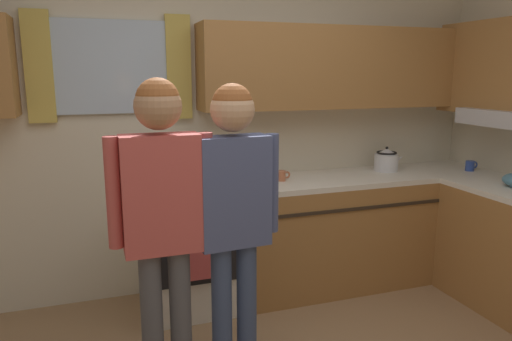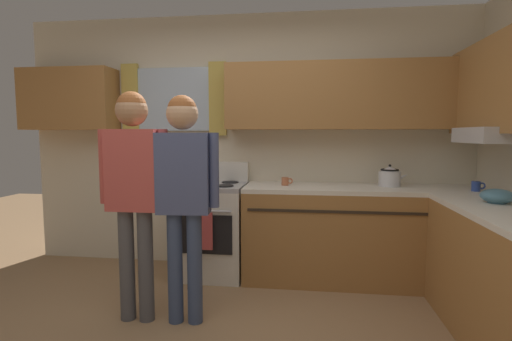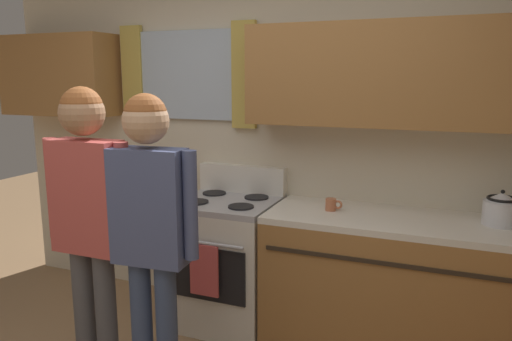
# 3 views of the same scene
# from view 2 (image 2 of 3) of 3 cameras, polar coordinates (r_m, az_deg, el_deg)

# --- Properties ---
(back_wall_unit) EXTENTS (4.60, 0.42, 2.60)m
(back_wall_unit) POSITION_cam_2_polar(r_m,az_deg,el_deg) (3.97, -0.95, 6.57)
(back_wall_unit) COLOR beige
(back_wall_unit) RESTS_ON ground
(kitchen_counter_run) EXTENTS (2.21, 2.13, 0.90)m
(kitchen_counter_run) POSITION_cam_2_polar(r_m,az_deg,el_deg) (3.45, 21.90, -10.77)
(kitchen_counter_run) COLOR #9E6B38
(kitchen_counter_run) RESTS_ON ground
(stove_oven) EXTENTS (0.67, 0.67, 1.10)m
(stove_oven) POSITION_cam_2_polar(r_m,az_deg,el_deg) (3.87, -6.64, -8.38)
(stove_oven) COLOR silver
(stove_oven) RESTS_ON ground
(mug_cobalt_blue) EXTENTS (0.11, 0.07, 0.08)m
(mug_cobalt_blue) POSITION_cam_2_polar(r_m,az_deg,el_deg) (3.80, 29.90, -2.03)
(mug_cobalt_blue) COLOR #2D479E
(mug_cobalt_blue) RESTS_ON kitchen_counter_run
(cup_terracotta) EXTENTS (0.11, 0.07, 0.08)m
(cup_terracotta) POSITION_cam_2_polar(r_m,az_deg,el_deg) (3.68, 4.41, -1.60)
(cup_terracotta) COLOR #B76642
(cup_terracotta) RESTS_ON kitchen_counter_run
(stovetop_kettle) EXTENTS (0.27, 0.20, 0.21)m
(stovetop_kettle) POSITION_cam_2_polar(r_m,az_deg,el_deg) (3.82, 19.22, -0.79)
(stovetop_kettle) COLOR silver
(stovetop_kettle) RESTS_ON kitchen_counter_run
(mixing_bowl) EXTENTS (0.23, 0.23, 0.10)m
(mixing_bowl) POSITION_cam_2_polar(r_m,az_deg,el_deg) (3.23, 32.20, -3.27)
(mixing_bowl) COLOR teal
(mixing_bowl) RESTS_ON kitchen_counter_run
(adult_left) EXTENTS (0.52, 0.23, 1.69)m
(adult_left) POSITION_cam_2_polar(r_m,az_deg,el_deg) (2.93, -17.68, -1.16)
(adult_left) COLOR #4C4C51
(adult_left) RESTS_ON ground
(adult_in_plaid) EXTENTS (0.51, 0.23, 1.66)m
(adult_in_plaid) POSITION_cam_2_polar(r_m,az_deg,el_deg) (2.81, -10.72, -1.67)
(adult_in_plaid) COLOR #38476B
(adult_in_plaid) RESTS_ON ground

